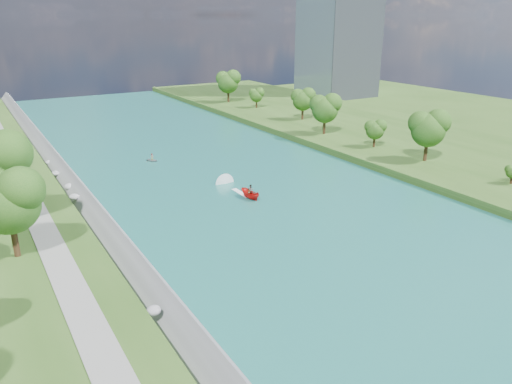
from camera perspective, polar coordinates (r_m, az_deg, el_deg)
ground at (r=70.26m, az=5.73°, el=-4.27°), size 260.00×260.00×0.00m
river_water at (r=85.97m, az=-2.14°, el=0.39°), size 55.00×240.00×0.10m
berm_east at (r=116.73m, az=19.78°, el=4.76°), size 44.00×240.00×1.50m
riprap_bank at (r=76.78m, az=-19.16°, el=-1.74°), size 4.19×236.00×4.05m
riverside_path at (r=75.84m, az=-24.27°, el=-1.27°), size 3.00×200.00×0.10m
office_tower at (r=190.04m, az=9.50°, el=19.84°), size 22.00×22.00×60.00m
trees_east at (r=123.28m, az=8.16°, el=9.31°), size 14.80×141.92×12.00m
motorboat at (r=82.20m, az=-1.22°, el=0.03°), size 3.60×18.95×2.14m
raft at (r=104.19m, az=-11.78°, el=3.66°), size 2.97×3.16×1.61m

